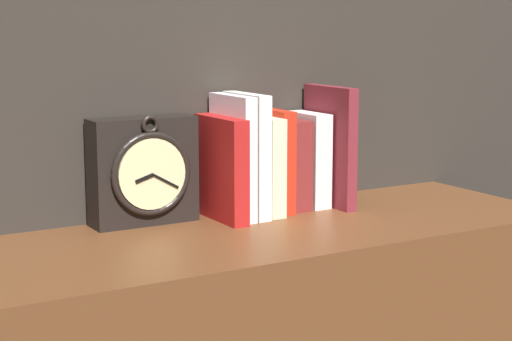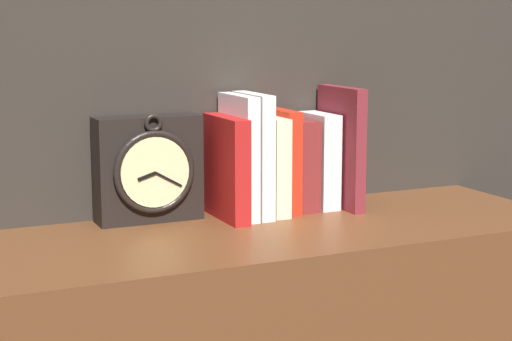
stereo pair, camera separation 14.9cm
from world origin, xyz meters
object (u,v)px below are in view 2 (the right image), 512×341
(book_slot3_cream, at_px, (269,165))
(book_slot6_white, at_px, (319,160))
(book_slot1_white, at_px, (239,156))
(book_slot0_red, at_px, (226,168))
(book_slot2_white, at_px, (253,155))
(book_slot4_red, at_px, (282,161))
(book_slot5_maroon, at_px, (299,164))
(clock, at_px, (149,169))
(book_slot7_maroon, at_px, (341,147))

(book_slot3_cream, distance_m, book_slot6_white, 0.12)
(book_slot1_white, bearing_deg, book_slot6_white, 4.81)
(book_slot0_red, relative_size, book_slot2_white, 0.83)
(book_slot1_white, distance_m, book_slot4_red, 0.10)
(book_slot2_white, distance_m, book_slot3_cream, 0.04)
(book_slot1_white, relative_size, book_slot6_white, 1.24)
(book_slot2_white, relative_size, book_slot5_maroon, 1.32)
(book_slot4_red, bearing_deg, book_slot3_cream, -169.04)
(book_slot2_white, bearing_deg, clock, 170.55)
(book_slot0_red, bearing_deg, book_slot2_white, 7.92)
(book_slot5_maroon, xyz_separation_m, book_slot6_white, (0.05, -0.00, 0.01))
(book_slot2_white, bearing_deg, book_slot4_red, 8.24)
(book_slot3_cream, xyz_separation_m, book_slot7_maroon, (0.15, -0.01, 0.03))
(book_slot0_red, height_order, book_slot3_cream, book_slot0_red)
(book_slot4_red, height_order, book_slot6_white, book_slot4_red)
(book_slot3_cream, xyz_separation_m, book_slot5_maroon, (0.07, 0.01, -0.01))
(book_slot4_red, distance_m, book_slot7_maroon, 0.12)
(book_slot0_red, height_order, book_slot1_white, book_slot1_white)
(book_slot2_white, xyz_separation_m, book_slot4_red, (0.07, 0.01, -0.02))
(book_slot5_maroon, distance_m, book_slot6_white, 0.05)
(book_slot7_maroon, bearing_deg, book_slot1_white, 178.40)
(book_slot0_red, bearing_deg, book_slot1_white, 14.54)
(clock, bearing_deg, book_slot0_red, -16.56)
(book_slot2_white, distance_m, book_slot5_maroon, 0.11)
(book_slot4_red, bearing_deg, clock, 174.95)
(book_slot1_white, xyz_separation_m, book_slot2_white, (0.03, 0.00, 0.00))
(clock, height_order, book_slot5_maroon, clock)
(book_slot2_white, relative_size, book_slot7_maroon, 0.97)
(clock, xyz_separation_m, book_slot2_white, (0.20, -0.03, 0.02))
(book_slot1_white, bearing_deg, book_slot5_maroon, 6.43)
(book_slot2_white, relative_size, book_slot6_white, 1.24)
(book_slot1_white, relative_size, book_slot5_maroon, 1.31)
(book_slot0_red, bearing_deg, clock, 163.44)
(clock, height_order, book_slot3_cream, clock)
(clock, bearing_deg, book_slot5_maroon, -3.44)
(book_slot0_red, bearing_deg, book_slot6_white, 6.16)
(book_slot0_red, relative_size, book_slot5_maroon, 1.09)
(book_slot1_white, bearing_deg, book_slot2_white, 1.53)
(book_slot0_red, bearing_deg, book_slot4_red, 8.09)
(book_slot1_white, distance_m, book_slot5_maroon, 0.14)
(book_slot6_white, bearing_deg, book_slot1_white, -175.19)
(book_slot4_red, height_order, book_slot5_maroon, book_slot4_red)
(book_slot2_white, bearing_deg, book_slot6_white, 5.47)
(book_slot0_red, height_order, book_slot5_maroon, book_slot0_red)
(book_slot6_white, bearing_deg, book_slot4_red, -176.68)
(clock, xyz_separation_m, book_slot6_white, (0.35, -0.02, -0.00))
(book_slot1_white, bearing_deg, clock, 168.59)
(book_slot2_white, bearing_deg, book_slot1_white, -178.47)
(book_slot3_cream, bearing_deg, book_slot7_maroon, -3.92)
(book_slot1_white, distance_m, book_slot7_maroon, 0.22)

